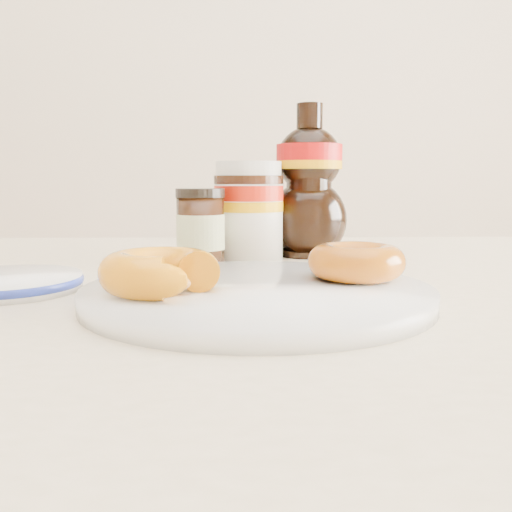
{
  "coord_description": "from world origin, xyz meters",
  "views": [
    {
      "loc": [
        -0.03,
        -0.52,
        0.86
      ],
      "look_at": [
        -0.01,
        0.03,
        0.79
      ],
      "focal_mm": 40.0,
      "sensor_mm": 36.0,
      "label": 1
    }
  ],
  "objects_px": {
    "dark_jar": "(201,229)",
    "nutella_jar": "(249,207)",
    "donut_bitten": "(160,272)",
    "plate": "(257,294)",
    "dining_table": "(267,352)",
    "syrup_bottle": "(309,181)",
    "donut_whole": "(356,262)",
    "blue_rim_saucer": "(5,282)"
  },
  "relations": [
    {
      "from": "dining_table",
      "to": "nutella_jar",
      "type": "distance_m",
      "value": 0.22
    },
    {
      "from": "donut_bitten",
      "to": "nutella_jar",
      "type": "relative_size",
      "value": 0.76
    },
    {
      "from": "nutella_jar",
      "to": "dark_jar",
      "type": "relative_size",
      "value": 1.36
    },
    {
      "from": "nutella_jar",
      "to": "dark_jar",
      "type": "distance_m",
      "value": 0.09
    },
    {
      "from": "nutella_jar",
      "to": "dark_jar",
      "type": "height_order",
      "value": "nutella_jar"
    },
    {
      "from": "syrup_bottle",
      "to": "blue_rim_saucer",
      "type": "relative_size",
      "value": 1.42
    },
    {
      "from": "donut_bitten",
      "to": "syrup_bottle",
      "type": "distance_m",
      "value": 0.38
    },
    {
      "from": "dining_table",
      "to": "dark_jar",
      "type": "xyz_separation_m",
      "value": [
        -0.08,
        0.09,
        0.13
      ]
    },
    {
      "from": "donut_bitten",
      "to": "blue_rim_saucer",
      "type": "xyz_separation_m",
      "value": [
        -0.16,
        0.09,
        -0.02
      ]
    },
    {
      "from": "donut_bitten",
      "to": "plate",
      "type": "bearing_deg",
      "value": 17.68
    },
    {
      "from": "dark_jar",
      "to": "nutella_jar",
      "type": "bearing_deg",
      "value": 45.0
    },
    {
      "from": "donut_bitten",
      "to": "nutella_jar",
      "type": "bearing_deg",
      "value": 74.34
    },
    {
      "from": "syrup_bottle",
      "to": "donut_bitten",
      "type": "bearing_deg",
      "value": -115.54
    },
    {
      "from": "dining_table",
      "to": "dark_jar",
      "type": "distance_m",
      "value": 0.18
    },
    {
      "from": "plate",
      "to": "nutella_jar",
      "type": "xyz_separation_m",
      "value": [
        -0.0,
        0.28,
        0.06
      ]
    },
    {
      "from": "plate",
      "to": "nutella_jar",
      "type": "relative_size",
      "value": 2.33
    },
    {
      "from": "syrup_bottle",
      "to": "dark_jar",
      "type": "distance_m",
      "value": 0.18
    },
    {
      "from": "donut_whole",
      "to": "syrup_bottle",
      "type": "relative_size",
      "value": 0.43
    },
    {
      "from": "donut_whole",
      "to": "blue_rim_saucer",
      "type": "bearing_deg",
      "value": 175.46
    },
    {
      "from": "dining_table",
      "to": "donut_whole",
      "type": "height_order",
      "value": "donut_whole"
    },
    {
      "from": "syrup_bottle",
      "to": "blue_rim_saucer",
      "type": "distance_m",
      "value": 0.42
    },
    {
      "from": "donut_whole",
      "to": "nutella_jar",
      "type": "distance_m",
      "value": 0.26
    },
    {
      "from": "dining_table",
      "to": "blue_rim_saucer",
      "type": "bearing_deg",
      "value": -166.67
    },
    {
      "from": "syrup_bottle",
      "to": "dark_jar",
      "type": "xyz_separation_m",
      "value": [
        -0.15,
        -0.1,
        -0.06
      ]
    },
    {
      "from": "donut_bitten",
      "to": "blue_rim_saucer",
      "type": "relative_size",
      "value": 0.67
    },
    {
      "from": "donut_whole",
      "to": "blue_rim_saucer",
      "type": "height_order",
      "value": "donut_whole"
    },
    {
      "from": "plate",
      "to": "donut_bitten",
      "type": "xyz_separation_m",
      "value": [
        -0.08,
        -0.03,
        0.02
      ]
    },
    {
      "from": "plate",
      "to": "syrup_bottle",
      "type": "bearing_deg",
      "value": 75.43
    },
    {
      "from": "plate",
      "to": "donut_bitten",
      "type": "distance_m",
      "value": 0.09
    },
    {
      "from": "dark_jar",
      "to": "blue_rim_saucer",
      "type": "bearing_deg",
      "value": -139.87
    },
    {
      "from": "nutella_jar",
      "to": "blue_rim_saucer",
      "type": "distance_m",
      "value": 0.33
    },
    {
      "from": "donut_whole",
      "to": "nutella_jar",
      "type": "xyz_separation_m",
      "value": [
        -0.1,
        0.24,
        0.04
      ]
    },
    {
      "from": "syrup_bottle",
      "to": "donut_whole",
      "type": "bearing_deg",
      "value": -87.27
    },
    {
      "from": "donut_whole",
      "to": "blue_rim_saucer",
      "type": "xyz_separation_m",
      "value": [
        -0.34,
        0.03,
        -0.02
      ]
    },
    {
      "from": "dining_table",
      "to": "nutella_jar",
      "type": "height_order",
      "value": "nutella_jar"
    },
    {
      "from": "dark_jar",
      "to": "dining_table",
      "type": "bearing_deg",
      "value": -49.0
    },
    {
      "from": "plate",
      "to": "donut_whole",
      "type": "height_order",
      "value": "donut_whole"
    },
    {
      "from": "nutella_jar",
      "to": "blue_rim_saucer",
      "type": "xyz_separation_m",
      "value": [
        -0.24,
        -0.21,
        -0.06
      ]
    },
    {
      "from": "plate",
      "to": "nutella_jar",
      "type": "distance_m",
      "value": 0.28
    },
    {
      "from": "plate",
      "to": "blue_rim_saucer",
      "type": "bearing_deg",
      "value": 165.86
    },
    {
      "from": "plate",
      "to": "syrup_bottle",
      "type": "distance_m",
      "value": 0.34
    },
    {
      "from": "blue_rim_saucer",
      "to": "nutella_jar",
      "type": "bearing_deg",
      "value": 41.43
    }
  ]
}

